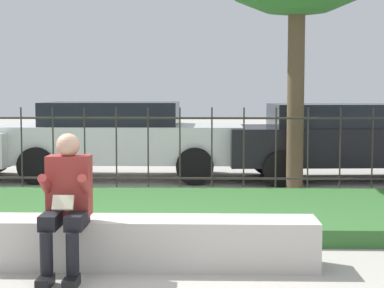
{
  "coord_description": "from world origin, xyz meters",
  "views": [
    {
      "loc": [
        0.68,
        -5.82,
        1.64
      ],
      "look_at": [
        0.49,
        1.56,
        1.01
      ],
      "focal_mm": 60.0,
      "sensor_mm": 36.0,
      "label": 1
    }
  ],
  "objects_px": {
    "stone_bench": "(148,245)",
    "car_parked_right": "(346,139)",
    "car_parked_center": "(120,137)",
    "person_seated_reader": "(67,199)"
  },
  "relations": [
    {
      "from": "person_seated_reader",
      "to": "car_parked_center",
      "type": "distance_m",
      "value": 6.29
    },
    {
      "from": "stone_bench",
      "to": "person_seated_reader",
      "type": "relative_size",
      "value": 2.5
    },
    {
      "from": "car_parked_right",
      "to": "car_parked_center",
      "type": "height_order",
      "value": "car_parked_center"
    },
    {
      "from": "stone_bench",
      "to": "car_parked_right",
      "type": "bearing_deg",
      "value": 62.36
    },
    {
      "from": "stone_bench",
      "to": "person_seated_reader",
      "type": "bearing_deg",
      "value": -157.49
    },
    {
      "from": "stone_bench",
      "to": "car_parked_center",
      "type": "distance_m",
      "value": 6.12
    },
    {
      "from": "car_parked_right",
      "to": "car_parked_center",
      "type": "relative_size",
      "value": 1.01
    },
    {
      "from": "person_seated_reader",
      "to": "car_parked_center",
      "type": "bearing_deg",
      "value": 93.64
    },
    {
      "from": "car_parked_right",
      "to": "person_seated_reader",
      "type": "bearing_deg",
      "value": -124.79
    },
    {
      "from": "car_parked_right",
      "to": "car_parked_center",
      "type": "distance_m",
      "value": 4.14
    }
  ]
}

